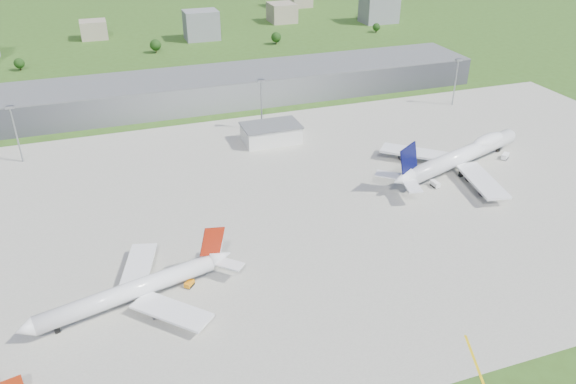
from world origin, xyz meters
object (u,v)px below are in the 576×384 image
object	(u,v)px
van_white_far	(505,156)
van_white_near	(435,184)
airliner_blue_quad	(463,155)
tug_yellow	(189,284)
airliner_red_twin	(137,290)

from	to	relation	value
van_white_far	van_white_near	bearing A→B (deg)	160.60
van_white_near	van_white_far	size ratio (longest dim) A/B	0.89
airliner_blue_quad	tug_yellow	size ratio (longest dim) A/B	21.27
tug_yellow	airliner_blue_quad	bearing A→B (deg)	-29.52
airliner_blue_quad	van_white_near	xyz separation A→B (m)	(-19.98, -11.26, -4.81)
airliner_red_twin	van_white_far	bearing A→B (deg)	-178.74
airliner_red_twin	van_white_near	xyz separation A→B (m)	(120.59, 33.38, -3.46)
airliner_blue_quad	van_white_near	bearing A→B (deg)	-169.54
airliner_blue_quad	van_white_far	distance (m)	24.31
airliner_red_twin	van_white_near	distance (m)	125.17
van_white_near	airliner_red_twin	bearing A→B (deg)	101.29
airliner_blue_quad	van_white_far	xyz separation A→B (m)	(23.80, 1.36, -4.74)
airliner_blue_quad	airliner_red_twin	bearing A→B (deg)	178.66
tug_yellow	van_white_far	world-z (taller)	van_white_far
van_white_near	tug_yellow	bearing A→B (deg)	102.22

